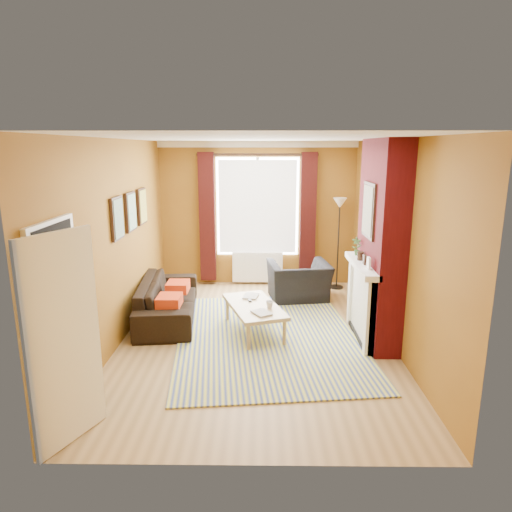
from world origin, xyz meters
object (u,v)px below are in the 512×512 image
coffee_table (254,308)px  wicker_stool (281,285)px  armchair (299,281)px  sofa (168,299)px  floor_lamp (339,217)px

coffee_table → wicker_stool: (0.48, 1.77, -0.18)m
armchair → sofa: bearing=15.1°
sofa → armchair: (2.17, 0.94, 0.03)m
sofa → wicker_stool: (1.87, 1.18, -0.11)m
sofa → wicker_stool: bearing=-63.5°
sofa → coffee_table: (1.39, -0.58, 0.07)m
sofa → floor_lamp: 3.56m
armchair → coffee_table: size_ratio=0.73×
sofa → armchair: 2.37m
coffee_table → wicker_stool: bearing=56.6°
coffee_table → armchair: bearing=44.5°
floor_lamp → coffee_table: bearing=-125.3°
armchair → coffee_table: bearing=54.6°
sofa → wicker_stool: sofa is taller
sofa → coffee_table: sofa is taller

